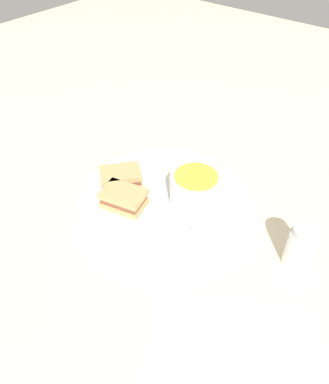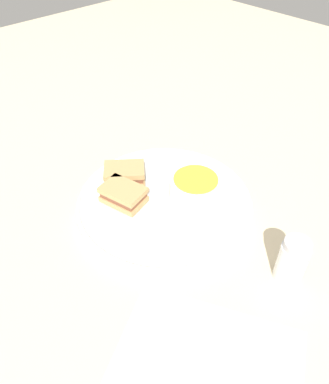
% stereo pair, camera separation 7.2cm
% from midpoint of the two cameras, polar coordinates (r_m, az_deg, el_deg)
% --- Properties ---
extents(ground_plane, '(2.40, 2.40, 0.00)m').
position_cam_midpoint_polar(ground_plane, '(0.74, 2.77, -2.14)').
color(ground_plane, beige).
extents(plate, '(0.34, 0.34, 0.02)m').
position_cam_midpoint_polar(plate, '(0.73, 2.79, -1.61)').
color(plate, white).
rests_on(plate, ground_plane).
extents(soup_bowl, '(0.10, 0.10, 0.06)m').
position_cam_midpoint_polar(soup_bowl, '(0.70, 7.59, -0.06)').
color(soup_bowl, white).
rests_on(soup_bowl, plate).
extents(spoon, '(0.07, 0.10, 0.01)m').
position_cam_midpoint_polar(spoon, '(0.66, 6.57, -6.65)').
color(spoon, silver).
rests_on(spoon, plate).
extents(sandwich_half_near, '(0.09, 0.10, 0.03)m').
position_cam_midpoint_polar(sandwich_half_near, '(0.76, -3.43, 2.63)').
color(sandwich_half_near, tan).
rests_on(sandwich_half_near, plate).
extents(sandwich_half_far, '(0.09, 0.07, 0.03)m').
position_cam_midpoint_polar(sandwich_half_far, '(0.71, -3.45, -0.52)').
color(sandwich_half_far, tan).
rests_on(sandwich_half_far, plate).
extents(salt_shaker, '(0.05, 0.05, 0.08)m').
position_cam_midpoint_polar(salt_shaker, '(0.64, 21.98, -9.83)').
color(salt_shaker, silver).
rests_on(salt_shaker, ground_plane).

